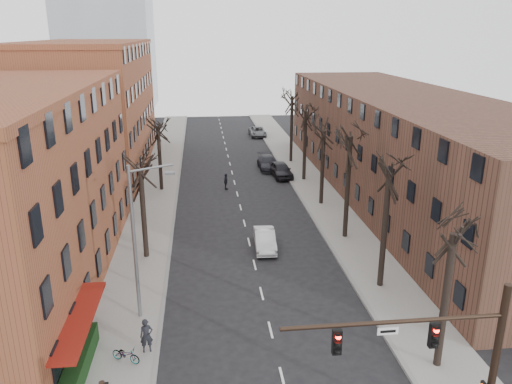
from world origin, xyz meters
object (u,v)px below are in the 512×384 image
object	(u,v)px
parked_car_near	(281,170)
parked_car_mid	(268,163)
pedestrian_a	(146,336)
bicycle	(126,354)
silver_sedan	(265,240)

from	to	relation	value
parked_car_near	parked_car_mid	bearing A→B (deg)	99.92
parked_car_near	pedestrian_a	distance (m)	33.12
parked_car_near	bicycle	world-z (taller)	parked_car_near
bicycle	silver_sedan	bearing A→B (deg)	-5.90
parked_car_near	pedestrian_a	bearing A→B (deg)	-116.77
silver_sedan	parked_car_mid	size ratio (longest dim) A/B	0.82
parked_car_near	bicycle	size ratio (longest dim) A/B	3.17
pedestrian_a	bicycle	xyz separation A→B (m)	(-0.95, -0.73, -0.48)
silver_sedan	bicycle	world-z (taller)	silver_sedan
pedestrian_a	silver_sedan	bearing A→B (deg)	46.86
pedestrian_a	parked_car_near	bearing A→B (deg)	58.04
silver_sedan	pedestrian_a	distance (m)	14.22
parked_car_near	bicycle	bearing A→B (deg)	-117.83
silver_sedan	parked_car_near	xyz separation A→B (m)	(4.24, 18.90, 0.13)
parked_car_near	pedestrian_a	xyz separation A→B (m)	(-11.77, -30.95, 0.20)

